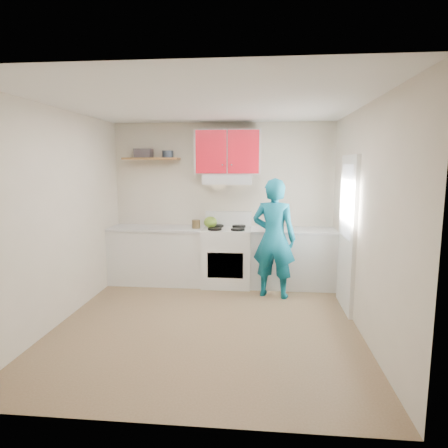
# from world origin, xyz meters

# --- Properties ---
(floor) EXTENTS (3.80, 3.80, 0.00)m
(floor) POSITION_xyz_m (0.00, 0.00, 0.00)
(floor) COLOR brown
(floor) RESTS_ON ground
(ceiling) EXTENTS (3.60, 3.80, 0.04)m
(ceiling) POSITION_xyz_m (0.00, 0.00, 2.60)
(ceiling) COLOR white
(ceiling) RESTS_ON floor
(back_wall) EXTENTS (3.60, 0.04, 2.60)m
(back_wall) POSITION_xyz_m (0.00, 1.90, 1.30)
(back_wall) COLOR beige
(back_wall) RESTS_ON floor
(front_wall) EXTENTS (3.60, 0.04, 2.60)m
(front_wall) POSITION_xyz_m (0.00, -1.90, 1.30)
(front_wall) COLOR beige
(front_wall) RESTS_ON floor
(left_wall) EXTENTS (0.04, 3.80, 2.60)m
(left_wall) POSITION_xyz_m (-1.80, 0.00, 1.30)
(left_wall) COLOR beige
(left_wall) RESTS_ON floor
(right_wall) EXTENTS (0.04, 3.80, 2.60)m
(right_wall) POSITION_xyz_m (1.80, 0.00, 1.30)
(right_wall) COLOR beige
(right_wall) RESTS_ON floor
(door) EXTENTS (0.05, 0.85, 2.05)m
(door) POSITION_xyz_m (1.78, 0.70, 1.02)
(door) COLOR white
(door) RESTS_ON floor
(door_glass) EXTENTS (0.01, 0.55, 0.95)m
(door_glass) POSITION_xyz_m (1.75, 0.70, 1.45)
(door_glass) COLOR white
(door_glass) RESTS_ON door
(counter_left) EXTENTS (1.52, 0.60, 0.90)m
(counter_left) POSITION_xyz_m (-1.04, 1.60, 0.45)
(counter_left) COLOR silver
(counter_left) RESTS_ON floor
(counter_right) EXTENTS (1.32, 0.60, 0.90)m
(counter_right) POSITION_xyz_m (1.14, 1.60, 0.45)
(counter_right) COLOR silver
(counter_right) RESTS_ON floor
(stove) EXTENTS (0.76, 0.65, 0.92)m
(stove) POSITION_xyz_m (0.10, 1.57, 0.46)
(stove) COLOR white
(stove) RESTS_ON floor
(range_hood) EXTENTS (0.76, 0.44, 0.15)m
(range_hood) POSITION_xyz_m (0.10, 1.68, 1.70)
(range_hood) COLOR silver
(range_hood) RESTS_ON back_wall
(upper_cabinets) EXTENTS (1.02, 0.33, 0.70)m
(upper_cabinets) POSITION_xyz_m (0.10, 1.73, 2.12)
(upper_cabinets) COLOR red
(upper_cabinets) RESTS_ON back_wall
(shelf) EXTENTS (0.90, 0.30, 0.04)m
(shelf) POSITION_xyz_m (-1.15, 1.75, 2.02)
(shelf) COLOR brown
(shelf) RESTS_ON back_wall
(books) EXTENTS (0.28, 0.20, 0.14)m
(books) POSITION_xyz_m (-1.27, 1.74, 2.11)
(books) COLOR #41393E
(books) RESTS_ON shelf
(tin) EXTENTS (0.21, 0.21, 0.11)m
(tin) POSITION_xyz_m (-0.87, 1.73, 2.09)
(tin) COLOR #333D4C
(tin) RESTS_ON shelf
(kettle) EXTENTS (0.27, 0.27, 0.18)m
(kettle) POSITION_xyz_m (-0.17, 1.63, 1.01)
(kettle) COLOR olive
(kettle) RESTS_ON stove
(crock) EXTENTS (0.15, 0.15, 0.16)m
(crock) POSITION_xyz_m (-0.39, 1.54, 0.98)
(crock) COLOR #4B3B21
(crock) RESTS_ON counter_left
(cutting_board) EXTENTS (0.35, 0.27, 0.02)m
(cutting_board) POSITION_xyz_m (1.09, 1.58, 0.91)
(cutting_board) COLOR olive
(cutting_board) RESTS_ON counter_right
(silicone_mat) EXTENTS (0.36, 0.31, 0.01)m
(silicone_mat) POSITION_xyz_m (1.36, 1.57, 0.90)
(silicone_mat) COLOR red
(silicone_mat) RESTS_ON counter_right
(person) EXTENTS (0.72, 0.56, 1.74)m
(person) POSITION_xyz_m (0.82, 1.08, 0.87)
(person) COLOR #0E6883
(person) RESTS_ON floor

